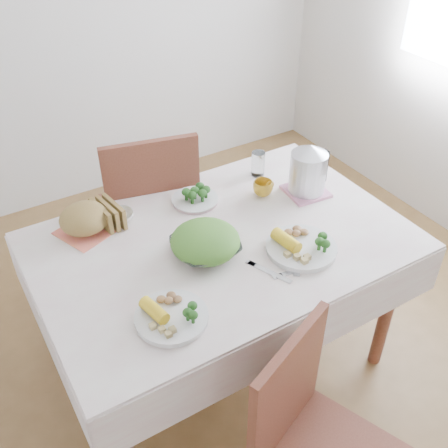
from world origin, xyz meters
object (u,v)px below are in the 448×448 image
chair_far (149,218)px  dinner_plate_right (301,248)px  salad_bowl (205,248)px  dining_table (223,306)px  electric_kettle (308,170)px  dinner_plate_left (171,317)px  yellow_mug (263,188)px

chair_far → dinner_plate_right: chair_far is taller
salad_bowl → dinner_plate_right: bearing=-27.7°
dining_table → dinner_plate_right: 0.51m
salad_bowl → electric_kettle: size_ratio=1.11×
dinner_plate_right → salad_bowl: bearing=152.3°
dinner_plate_left → dinner_plate_right: 0.61m
yellow_mug → electric_kettle: electric_kettle is taller
chair_far → salad_bowl: (-0.06, -0.72, 0.33)m
salad_bowl → yellow_mug: 0.49m
dining_table → salad_bowl: salad_bowl is taller
salad_bowl → electric_kettle: bearing=13.0°
dining_table → salad_bowl: (-0.10, -0.04, 0.42)m
chair_far → dinner_plate_left: size_ratio=4.02×
dinner_plate_left → electric_kettle: electric_kettle is taller
dining_table → chair_far: (-0.05, 0.67, 0.09)m
dining_table → dinner_plate_right: (0.23, -0.22, 0.40)m
yellow_mug → electric_kettle: bearing=-26.2°
dining_table → yellow_mug: bearing=29.5°
dinner_plate_left → dining_table: bearing=37.3°
electric_kettle → dining_table: bearing=174.8°
dining_table → electric_kettle: (0.51, 0.10, 0.51)m
dinner_plate_left → salad_bowl: bearing=41.6°
chair_far → dinner_plate_right: (0.28, -0.89, 0.31)m
chair_far → dinner_plate_left: 1.06m
dining_table → yellow_mug: 0.56m
dining_table → dinner_plate_left: size_ratio=5.50×
dining_table → dinner_plate_right: bearing=-43.7°
chair_far → dinner_plate_right: size_ratio=3.61×
yellow_mug → chair_far: bearing=127.3°
dinner_plate_left → yellow_mug: size_ratio=2.81×
dinner_plate_right → electric_kettle: size_ratio=1.23×
dinner_plate_right → electric_kettle: (0.27, 0.32, 0.11)m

